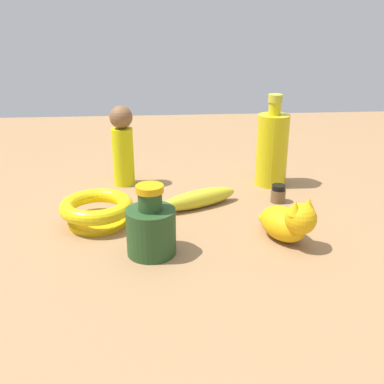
# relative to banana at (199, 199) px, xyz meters

# --- Properties ---
(ground) EXTENTS (2.00, 2.00, 0.00)m
(ground) POSITION_rel_banana_xyz_m (0.01, -0.02, -0.02)
(ground) COLOR #936D47
(banana) EXTENTS (0.12, 0.18, 0.04)m
(banana) POSITION_rel_banana_xyz_m (0.00, 0.00, 0.00)
(banana) COLOR gold
(banana) RESTS_ON ground
(nail_polish_jar) EXTENTS (0.03, 0.03, 0.04)m
(nail_polish_jar) POSITION_rel_banana_xyz_m (-0.02, 0.18, -0.00)
(nail_polish_jar) COLOR brown
(nail_polish_jar) RESTS_ON ground
(bottle_tall) EXTENTS (0.08, 0.08, 0.22)m
(bottle_tall) POSITION_rel_banana_xyz_m (-0.13, 0.19, 0.07)
(bottle_tall) COLOR gold
(bottle_tall) RESTS_ON ground
(bottle_short) EXTENTS (0.09, 0.09, 0.13)m
(bottle_short) POSITION_rel_banana_xyz_m (0.20, -0.10, 0.03)
(bottle_short) COLOR #24451F
(bottle_short) RESTS_ON ground
(person_figure_adult) EXTENTS (0.07, 0.07, 0.20)m
(person_figure_adult) POSITION_rel_banana_xyz_m (-0.16, -0.17, 0.08)
(person_figure_adult) COLOR #CDC70F
(person_figure_adult) RESTS_ON ground
(cat_figurine) EXTENTS (0.14, 0.11, 0.10)m
(cat_figurine) POSITION_rel_banana_xyz_m (0.18, 0.15, 0.02)
(cat_figurine) COLOR gold
(cat_figurine) RESTS_ON ground
(bowl) EXTENTS (0.15, 0.15, 0.05)m
(bowl) POSITION_rel_banana_xyz_m (0.07, -0.21, 0.01)
(bowl) COLOR gold
(bowl) RESTS_ON ground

